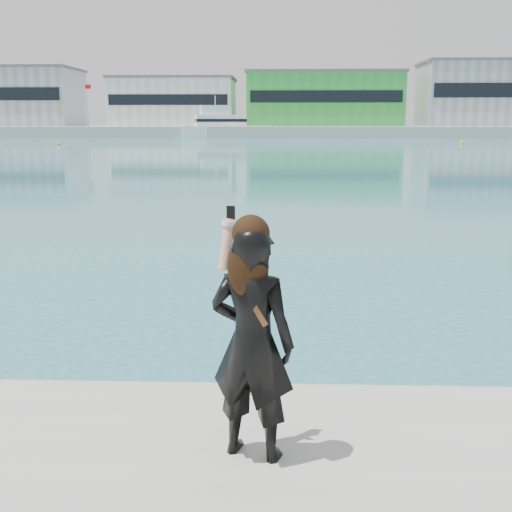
{
  "coord_description": "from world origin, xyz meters",
  "views": [
    {
      "loc": [
        -0.58,
        -4.23,
        3.04
      ],
      "look_at": [
        -0.75,
        0.49,
        2.04
      ],
      "focal_mm": 45.0,
      "sensor_mm": 36.0,
      "label": 1
    }
  ],
  "objects_px": {
    "motor_yacht": "(223,126)",
    "buoy_near": "(462,144)",
    "buoy_far": "(59,145)",
    "woman": "(252,336)"
  },
  "relations": [
    {
      "from": "buoy_far",
      "to": "buoy_near",
      "type": "bearing_deg",
      "value": 5.37
    },
    {
      "from": "motor_yacht",
      "to": "buoy_near",
      "type": "bearing_deg",
      "value": -55.37
    },
    {
      "from": "buoy_far",
      "to": "woman",
      "type": "distance_m",
      "value": 83.34
    },
    {
      "from": "motor_yacht",
      "to": "buoy_far",
      "type": "relative_size",
      "value": 32.92
    },
    {
      "from": "buoy_near",
      "to": "buoy_far",
      "type": "distance_m",
      "value": 52.81
    },
    {
      "from": "woman",
      "to": "motor_yacht",
      "type": "bearing_deg",
      "value": -66.59
    },
    {
      "from": "motor_yacht",
      "to": "buoy_far",
      "type": "xyz_separation_m",
      "value": [
        -18.09,
        -34.73,
        -2.08
      ]
    },
    {
      "from": "buoy_far",
      "to": "woman",
      "type": "bearing_deg",
      "value": -70.19
    },
    {
      "from": "motor_yacht",
      "to": "buoy_near",
      "type": "height_order",
      "value": "motor_yacht"
    },
    {
      "from": "buoy_far",
      "to": "woman",
      "type": "xyz_separation_m",
      "value": [
        28.23,
        -78.4,
        1.65
      ]
    }
  ]
}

